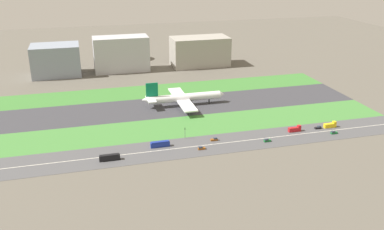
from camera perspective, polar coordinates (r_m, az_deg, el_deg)
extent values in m
plane|color=#5B564C|center=(321.07, -2.16, 1.23)|extent=(800.00, 800.00, 0.00)
cube|color=#38383D|center=(321.05, -2.16, 1.24)|extent=(280.00, 46.00, 0.10)
cube|color=#3D7A33|center=(359.01, -3.64, 3.39)|extent=(280.00, 36.00, 0.10)
cube|color=#427F38|center=(283.94, -0.28, -1.49)|extent=(280.00, 36.00, 0.10)
cube|color=#4C4C4F|center=(255.79, 1.56, -4.15)|extent=(280.00, 28.00, 0.10)
cube|color=silver|center=(255.77, 1.56, -4.14)|extent=(266.00, 0.50, 0.01)
cylinder|color=white|center=(320.44, -1.01, 2.39)|extent=(56.00, 6.00, 6.00)
cone|color=white|center=(328.62, 4.08, 2.83)|extent=(4.00, 5.70, 5.70)
cone|color=white|center=(314.58, -6.41, 2.05)|extent=(5.00, 5.40, 5.40)
cube|color=#0C724C|center=(313.12, -5.47, 3.39)|extent=(9.00, 0.80, 11.00)
cube|color=white|center=(315.17, -5.60, 2.16)|extent=(6.00, 16.00, 0.60)
cube|color=white|center=(334.21, -1.97, 2.97)|extent=(10.00, 26.00, 1.00)
cylinder|color=gray|center=(329.59, -1.56, 2.31)|extent=(5.00, 3.20, 3.20)
cube|color=white|center=(306.65, -0.68, 1.28)|extent=(10.00, 26.00, 1.00)
cylinder|color=gray|center=(313.10, -0.78, 1.28)|extent=(5.00, 3.20, 3.20)
cylinder|color=black|center=(326.98, 2.33, 1.92)|extent=(1.00, 1.00, 3.20)
cylinder|color=black|center=(324.27, -1.84, 1.76)|extent=(1.00, 1.00, 3.20)
cylinder|color=black|center=(317.85, -1.55, 1.35)|extent=(1.00, 1.00, 3.20)
cube|color=navy|center=(254.07, -4.35, -4.01)|extent=(11.60, 2.50, 3.00)
cube|color=navy|center=(253.35, -4.34, -3.65)|extent=(10.80, 2.30, 0.50)
cube|color=#B2191E|center=(282.72, 13.75, -1.91)|extent=(8.40, 2.50, 2.80)
cube|color=#B2191E|center=(283.45, 14.35, -1.47)|extent=(2.00, 2.30, 1.20)
cube|color=black|center=(291.43, 16.73, -1.69)|extent=(4.40, 1.80, 1.10)
cube|color=#333D4C|center=(291.47, 16.89, -1.49)|extent=(2.20, 1.66, 0.90)
cube|color=#19662D|center=(264.64, 10.19, -3.46)|extent=(4.40, 1.80, 1.10)
cube|color=#333D4C|center=(263.91, 10.05, -3.28)|extent=(2.20, 1.66, 0.90)
cube|color=#19662D|center=(286.76, 18.73, -2.31)|extent=(4.40, 1.80, 1.10)
cube|color=#333D4C|center=(285.96, 18.62, -2.14)|extent=(2.20, 1.66, 0.90)
cube|color=brown|center=(262.17, 3.01, -3.38)|extent=(4.40, 1.80, 1.10)
cube|color=#333D4C|center=(261.99, 3.18, -3.16)|extent=(2.20, 1.66, 0.90)
cube|color=black|center=(241.95, -11.12, -5.73)|extent=(11.60, 2.50, 3.00)
cube|color=black|center=(241.18, -11.17, -5.36)|extent=(10.80, 2.30, 0.50)
cube|color=brown|center=(250.55, 1.32, -4.57)|extent=(4.40, 1.80, 1.10)
cube|color=#333D4C|center=(249.91, 1.14, -4.38)|extent=(2.20, 1.66, 0.90)
cube|color=yellow|center=(295.73, 18.22, -1.35)|extent=(8.40, 2.50, 2.80)
cube|color=yellow|center=(296.71, 18.78, -0.93)|extent=(2.00, 2.30, 1.20)
cylinder|color=#4C4C51|center=(263.94, -0.96, -2.59)|extent=(0.24, 0.24, 6.00)
cube|color=black|center=(262.51, -0.96, -1.87)|extent=(0.36, 0.36, 1.20)
sphere|color=#19D826|center=(262.21, -0.95, -1.83)|extent=(0.24, 0.24, 0.24)
cube|color=gray|center=(419.85, -17.98, 7.09)|extent=(44.20, 32.47, 29.22)
cube|color=#B2B2B7|center=(420.44, -9.58, 8.18)|extent=(52.79, 24.04, 33.94)
cube|color=#9E998E|center=(435.57, 1.07, 8.62)|extent=(57.89, 30.17, 29.53)
cylinder|color=silver|center=(468.23, -7.90, 8.30)|extent=(22.71, 22.71, 13.34)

